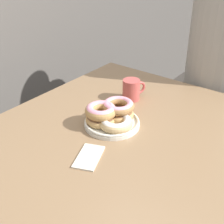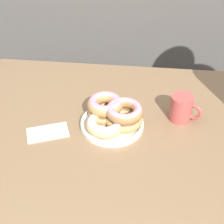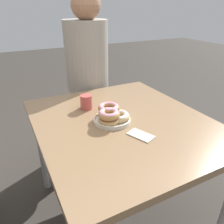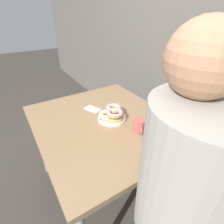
{
  "view_description": "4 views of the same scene",
  "coord_description": "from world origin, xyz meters",
  "px_view_note": "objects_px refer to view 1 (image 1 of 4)",
  "views": [
    {
      "loc": [
        -0.8,
        -0.3,
        1.42
      ],
      "look_at": [
        0.01,
        0.32,
        0.83
      ],
      "focal_mm": 50.0,
      "sensor_mm": 36.0,
      "label": 1
    },
    {
      "loc": [
        0.11,
        -0.49,
        1.45
      ],
      "look_at": [
        0.01,
        0.32,
        0.83
      ],
      "focal_mm": 50.0,
      "sensor_mm": 36.0,
      "label": 2
    },
    {
      "loc": [
        -0.98,
        0.83,
        1.38
      ],
      "look_at": [
        0.01,
        0.32,
        0.83
      ],
      "focal_mm": 35.0,
      "sensor_mm": 36.0,
      "label": 3
    },
    {
      "loc": [
        0.96,
        -0.27,
        1.5
      ],
      "look_at": [
        0.01,
        0.32,
        0.83
      ],
      "focal_mm": 28.0,
      "sensor_mm": 36.0,
      "label": 4
    }
  ],
  "objects_px": {
    "coffee_mug": "(132,89)",
    "dining_table": "(123,148)",
    "napkin": "(89,157)",
    "donut_plate": "(111,116)",
    "person_figure": "(223,64)"
  },
  "relations": [
    {
      "from": "coffee_mug",
      "to": "dining_table",
      "type": "bearing_deg",
      "value": -152.2
    },
    {
      "from": "dining_table",
      "to": "donut_plate",
      "type": "distance_m",
      "value": 0.14
    },
    {
      "from": "dining_table",
      "to": "coffee_mug",
      "type": "xyz_separation_m",
      "value": [
        0.24,
        0.13,
        0.12
      ]
    },
    {
      "from": "dining_table",
      "to": "napkin",
      "type": "height_order",
      "value": "napkin"
    },
    {
      "from": "person_figure",
      "to": "napkin",
      "type": "height_order",
      "value": "person_figure"
    },
    {
      "from": "coffee_mug",
      "to": "person_figure",
      "type": "xyz_separation_m",
      "value": [
        0.53,
        -0.21,
        0.0
      ]
    },
    {
      "from": "dining_table",
      "to": "person_figure",
      "type": "height_order",
      "value": "person_figure"
    },
    {
      "from": "donut_plate",
      "to": "napkin",
      "type": "relative_size",
      "value": 1.6
    },
    {
      "from": "dining_table",
      "to": "napkin",
      "type": "distance_m",
      "value": 0.21
    },
    {
      "from": "dining_table",
      "to": "coffee_mug",
      "type": "bearing_deg",
      "value": 27.8
    },
    {
      "from": "person_figure",
      "to": "dining_table",
      "type": "bearing_deg",
      "value": 173.69
    },
    {
      "from": "coffee_mug",
      "to": "person_figure",
      "type": "relative_size",
      "value": 0.07
    },
    {
      "from": "donut_plate",
      "to": "person_figure",
      "type": "relative_size",
      "value": 0.16
    },
    {
      "from": "donut_plate",
      "to": "coffee_mug",
      "type": "relative_size",
      "value": 2.24
    },
    {
      "from": "dining_table",
      "to": "person_figure",
      "type": "relative_size",
      "value": 0.74
    }
  ]
}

